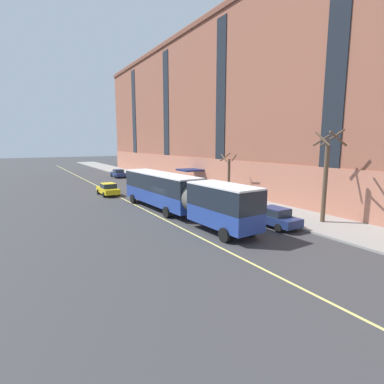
{
  "coord_description": "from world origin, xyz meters",
  "views": [
    {
      "loc": [
        -12.01,
        -24.97,
        6.57
      ],
      "look_at": [
        2.87,
        0.05,
        1.8
      ],
      "focal_mm": 28.0,
      "sensor_mm": 36.0,
      "label": 1
    }
  ],
  "objects_px": {
    "city_bus": "(178,193)",
    "parked_car_navy_2": "(118,173)",
    "parked_car_green_4": "(194,195)",
    "fire_hydrant": "(143,179)",
    "street_tree_near_corner": "(326,175)",
    "street_tree_mid_block": "(229,175)",
    "parked_car_navy_3": "(273,217)",
    "taxi_cab": "(108,189)"
  },
  "relations": [
    {
      "from": "city_bus",
      "to": "parked_car_navy_2",
      "type": "distance_m",
      "value": 33.69
    },
    {
      "from": "parked_car_green_4",
      "to": "fire_hydrant",
      "type": "relative_size",
      "value": 6.08
    },
    {
      "from": "city_bus",
      "to": "parked_car_navy_2",
      "type": "bearing_deg",
      "value": 82.05
    },
    {
      "from": "city_bus",
      "to": "street_tree_near_corner",
      "type": "height_order",
      "value": "street_tree_near_corner"
    },
    {
      "from": "street_tree_mid_block",
      "to": "fire_hydrant",
      "type": "xyz_separation_m",
      "value": [
        -2.63,
        20.39,
        -2.36
      ]
    },
    {
      "from": "parked_car_navy_3",
      "to": "parked_car_green_4",
      "type": "xyz_separation_m",
      "value": [
        -0.08,
        12.13,
        -0.0
      ]
    },
    {
      "from": "city_bus",
      "to": "taxi_cab",
      "type": "relative_size",
      "value": 4.37
    },
    {
      "from": "parked_car_green_4",
      "to": "street_tree_near_corner",
      "type": "relative_size",
      "value": 0.58
    },
    {
      "from": "parked_car_navy_3",
      "to": "parked_car_green_4",
      "type": "relative_size",
      "value": 1.08
    },
    {
      "from": "city_bus",
      "to": "fire_hydrant",
      "type": "relative_size",
      "value": 26.42
    },
    {
      "from": "parked_car_navy_2",
      "to": "parked_car_navy_3",
      "type": "xyz_separation_m",
      "value": [
        0.16,
        -40.33,
        -0.0
      ]
    },
    {
      "from": "taxi_cab",
      "to": "parked_car_green_4",
      "type": "bearing_deg",
      "value": -51.12
    },
    {
      "from": "parked_car_navy_3",
      "to": "fire_hydrant",
      "type": "xyz_separation_m",
      "value": [
        1.55,
        31.61,
        -0.29
      ]
    },
    {
      "from": "street_tree_mid_block",
      "to": "parked_car_navy_3",
      "type": "bearing_deg",
      "value": -110.41
    },
    {
      "from": "fire_hydrant",
      "to": "street_tree_near_corner",
      "type": "bearing_deg",
      "value": -85.41
    },
    {
      "from": "street_tree_near_corner",
      "to": "parked_car_navy_2",
      "type": "bearing_deg",
      "value": 95.96
    },
    {
      "from": "parked_car_navy_2",
      "to": "fire_hydrant",
      "type": "xyz_separation_m",
      "value": [
        1.71,
        -8.73,
        -0.29
      ]
    },
    {
      "from": "city_bus",
      "to": "street_tree_mid_block",
      "type": "relative_size",
      "value": 3.6
    },
    {
      "from": "parked_car_navy_2",
      "to": "street_tree_mid_block",
      "type": "relative_size",
      "value": 0.87
    },
    {
      "from": "city_bus",
      "to": "taxi_cab",
      "type": "height_order",
      "value": "city_bus"
    },
    {
      "from": "parked_car_green_4",
      "to": "parked_car_navy_3",
      "type": "bearing_deg",
      "value": -89.63
    },
    {
      "from": "parked_car_navy_3",
      "to": "taxi_cab",
      "type": "bearing_deg",
      "value": 109.17
    },
    {
      "from": "taxi_cab",
      "to": "street_tree_mid_block",
      "type": "distance_m",
      "value": 15.35
    },
    {
      "from": "parked_car_green_4",
      "to": "street_tree_mid_block",
      "type": "distance_m",
      "value": 4.82
    },
    {
      "from": "city_bus",
      "to": "parked_car_green_4",
      "type": "bearing_deg",
      "value": 47.28
    },
    {
      "from": "street_tree_mid_block",
      "to": "parked_car_navy_2",
      "type": "bearing_deg",
      "value": 98.47
    },
    {
      "from": "parked_car_navy_2",
      "to": "street_tree_near_corner",
      "type": "relative_size",
      "value": 0.61
    },
    {
      "from": "parked_car_navy_2",
      "to": "taxi_cab",
      "type": "bearing_deg",
      "value": -110.53
    },
    {
      "from": "street_tree_mid_block",
      "to": "city_bus",
      "type": "bearing_deg",
      "value": -154.82
    },
    {
      "from": "city_bus",
      "to": "parked_car_navy_3",
      "type": "relative_size",
      "value": 4.04
    },
    {
      "from": "parked_car_navy_3",
      "to": "street_tree_mid_block",
      "type": "height_order",
      "value": "street_tree_mid_block"
    },
    {
      "from": "parked_car_green_4",
      "to": "taxi_cab",
      "type": "xyz_separation_m",
      "value": [
        -7.27,
        9.02,
        0.0
      ]
    },
    {
      "from": "taxi_cab",
      "to": "fire_hydrant",
      "type": "height_order",
      "value": "taxi_cab"
    },
    {
      "from": "parked_car_green_4",
      "to": "street_tree_near_corner",
      "type": "height_order",
      "value": "street_tree_near_corner"
    },
    {
      "from": "taxi_cab",
      "to": "street_tree_mid_block",
      "type": "relative_size",
      "value": 0.82
    },
    {
      "from": "parked_car_green_4",
      "to": "street_tree_mid_block",
      "type": "height_order",
      "value": "street_tree_mid_block"
    },
    {
      "from": "city_bus",
      "to": "taxi_cab",
      "type": "xyz_separation_m",
      "value": [
        -2.53,
        14.15,
        -1.31
      ]
    },
    {
      "from": "parked_car_green_4",
      "to": "city_bus",
      "type": "bearing_deg",
      "value": -132.72
    },
    {
      "from": "parked_car_navy_3",
      "to": "taxi_cab",
      "type": "xyz_separation_m",
      "value": [
        -7.35,
        21.14,
        -0.0
      ]
    },
    {
      "from": "parked_car_green_4",
      "to": "street_tree_near_corner",
      "type": "bearing_deg",
      "value": -72.51
    },
    {
      "from": "street_tree_mid_block",
      "to": "parked_car_green_4",
      "type": "bearing_deg",
      "value": 167.96
    },
    {
      "from": "street_tree_near_corner",
      "to": "street_tree_mid_block",
      "type": "height_order",
      "value": "street_tree_near_corner"
    }
  ]
}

